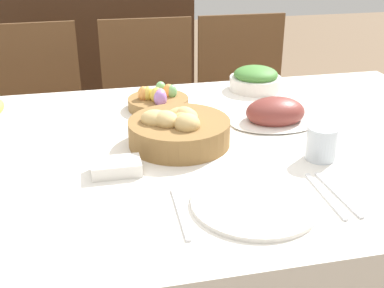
{
  "coord_description": "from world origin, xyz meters",
  "views": [
    {
      "loc": [
        -0.25,
        -1.15,
        1.31
      ],
      "look_at": [
        -0.01,
        -0.08,
        0.81
      ],
      "focal_mm": 45.0,
      "sensor_mm": 36.0,
      "label": 1
    }
  ],
  "objects_px": {
    "chair_far_center": "(151,118)",
    "butter_dish": "(116,167)",
    "spoon": "(337,194)",
    "chair_far_left": "(36,127)",
    "sideboard": "(95,69)",
    "fork": "(180,213)",
    "drinking_cup": "(322,143)",
    "green_salad_bowl": "(255,79)",
    "egg_basket": "(158,100)",
    "ham_platter": "(275,114)",
    "chair_far_right": "(246,110)",
    "bread_basket": "(179,129)",
    "knife": "(325,195)",
    "dinner_plate": "(255,203)"
  },
  "relations": [
    {
      "from": "dinner_plate",
      "to": "ham_platter",
      "type": "bearing_deg",
      "value": 63.64
    },
    {
      "from": "sideboard",
      "to": "fork",
      "type": "relative_size",
      "value": 5.88
    },
    {
      "from": "knife",
      "to": "chair_far_right",
      "type": "bearing_deg",
      "value": 80.59
    },
    {
      "from": "egg_basket",
      "to": "ham_platter",
      "type": "distance_m",
      "value": 0.38
    },
    {
      "from": "chair_far_center",
      "to": "egg_basket",
      "type": "height_order",
      "value": "chair_far_center"
    },
    {
      "from": "green_salad_bowl",
      "to": "knife",
      "type": "xyz_separation_m",
      "value": [
        -0.1,
        -0.74,
        -0.04
      ]
    },
    {
      "from": "ham_platter",
      "to": "chair_far_left",
      "type": "bearing_deg",
      "value": 134.12
    },
    {
      "from": "bread_basket",
      "to": "fork",
      "type": "height_order",
      "value": "bread_basket"
    },
    {
      "from": "chair_far_left",
      "to": "green_salad_bowl",
      "type": "xyz_separation_m",
      "value": [
        0.83,
        -0.49,
        0.31
      ]
    },
    {
      "from": "bread_basket",
      "to": "knife",
      "type": "distance_m",
      "value": 0.43
    },
    {
      "from": "ham_platter",
      "to": "spoon",
      "type": "distance_m",
      "value": 0.43
    },
    {
      "from": "chair_far_left",
      "to": "sideboard",
      "type": "relative_size",
      "value": 0.8
    },
    {
      "from": "egg_basket",
      "to": "bread_basket",
      "type": "bearing_deg",
      "value": -87.73
    },
    {
      "from": "chair_far_center",
      "to": "green_salad_bowl",
      "type": "relative_size",
      "value": 5.03
    },
    {
      "from": "ham_platter",
      "to": "fork",
      "type": "xyz_separation_m",
      "value": [
        -0.37,
        -0.43,
        -0.03
      ]
    },
    {
      "from": "egg_basket",
      "to": "fork",
      "type": "bearing_deg",
      "value": -94.78
    },
    {
      "from": "ham_platter",
      "to": "butter_dish",
      "type": "distance_m",
      "value": 0.54
    },
    {
      "from": "ham_platter",
      "to": "spoon",
      "type": "relative_size",
      "value": 1.4
    },
    {
      "from": "dinner_plate",
      "to": "drinking_cup",
      "type": "bearing_deg",
      "value": 36.7
    },
    {
      "from": "chair_far_left",
      "to": "sideboard",
      "type": "xyz_separation_m",
      "value": [
        0.29,
        0.89,
        -0.01
      ]
    },
    {
      "from": "fork",
      "to": "drinking_cup",
      "type": "relative_size",
      "value": 2.3
    },
    {
      "from": "bread_basket",
      "to": "egg_basket",
      "type": "bearing_deg",
      "value": 92.27
    },
    {
      "from": "spoon",
      "to": "chair_far_left",
      "type": "bearing_deg",
      "value": 119.99
    },
    {
      "from": "chair_far_right",
      "to": "ham_platter",
      "type": "xyz_separation_m",
      "value": [
        -0.19,
        -0.8,
        0.3
      ]
    },
    {
      "from": "fork",
      "to": "spoon",
      "type": "bearing_deg",
      "value": 1.63
    },
    {
      "from": "chair_far_center",
      "to": "butter_dish",
      "type": "xyz_separation_m",
      "value": [
        -0.22,
        -1.02,
        0.29
      ]
    },
    {
      "from": "bread_basket",
      "to": "spoon",
      "type": "relative_size",
      "value": 1.39
    },
    {
      "from": "dinner_plate",
      "to": "bread_basket",
      "type": "bearing_deg",
      "value": 106.12
    },
    {
      "from": "ham_platter",
      "to": "knife",
      "type": "xyz_separation_m",
      "value": [
        -0.05,
        -0.43,
        -0.03
      ]
    },
    {
      "from": "chair_far_left",
      "to": "chair_far_center",
      "type": "height_order",
      "value": "same"
    },
    {
      "from": "chair_far_right",
      "to": "sideboard",
      "type": "relative_size",
      "value": 0.8
    },
    {
      "from": "chair_far_center",
      "to": "spoon",
      "type": "height_order",
      "value": "chair_far_center"
    },
    {
      "from": "chair_far_left",
      "to": "butter_dish",
      "type": "distance_m",
      "value": 1.1
    },
    {
      "from": "chair_far_right",
      "to": "drinking_cup",
      "type": "xyz_separation_m",
      "value": [
        -0.17,
        -1.05,
        0.31
      ]
    },
    {
      "from": "ham_platter",
      "to": "drinking_cup",
      "type": "bearing_deg",
      "value": -84.72
    },
    {
      "from": "knife",
      "to": "sideboard",
      "type": "bearing_deg",
      "value": 103.35
    },
    {
      "from": "chair_far_right",
      "to": "knife",
      "type": "distance_m",
      "value": 1.28
    },
    {
      "from": "fork",
      "to": "drinking_cup",
      "type": "distance_m",
      "value": 0.44
    },
    {
      "from": "chair_far_right",
      "to": "egg_basket",
      "type": "distance_m",
      "value": 0.85
    },
    {
      "from": "sideboard",
      "to": "butter_dish",
      "type": "xyz_separation_m",
      "value": [
        0.0,
        -1.92,
        0.29
      ]
    },
    {
      "from": "egg_basket",
      "to": "drinking_cup",
      "type": "xyz_separation_m",
      "value": [
        0.34,
        -0.45,
        0.02
      ]
    },
    {
      "from": "ham_platter",
      "to": "dinner_plate",
      "type": "height_order",
      "value": "ham_platter"
    },
    {
      "from": "bread_basket",
      "to": "fork",
      "type": "xyz_separation_m",
      "value": [
        -0.06,
        -0.34,
        -0.04
      ]
    },
    {
      "from": "chair_far_left",
      "to": "knife",
      "type": "height_order",
      "value": "chair_far_left"
    },
    {
      "from": "knife",
      "to": "dinner_plate",
      "type": "bearing_deg",
      "value": -178.37
    },
    {
      "from": "sideboard",
      "to": "chair_far_right",
      "type": "bearing_deg",
      "value": -52.73
    },
    {
      "from": "sideboard",
      "to": "dinner_plate",
      "type": "xyz_separation_m",
      "value": [
        0.28,
        -2.12,
        0.28
      ]
    },
    {
      "from": "chair_far_right",
      "to": "sideboard",
      "type": "distance_m",
      "value": 1.12
    },
    {
      "from": "sideboard",
      "to": "green_salad_bowl",
      "type": "bearing_deg",
      "value": -68.64
    },
    {
      "from": "dinner_plate",
      "to": "butter_dish",
      "type": "relative_size",
      "value": 2.32
    }
  ]
}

